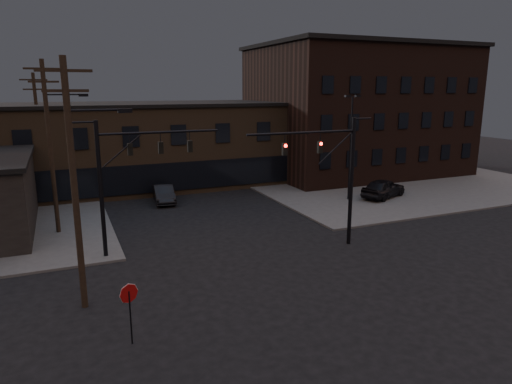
% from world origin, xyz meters
% --- Properties ---
extents(ground, '(140.00, 140.00, 0.00)m').
position_xyz_m(ground, '(0.00, 0.00, 0.00)').
color(ground, black).
rests_on(ground, ground).
extents(sidewalk_ne, '(30.00, 30.00, 0.15)m').
position_xyz_m(sidewalk_ne, '(22.00, 22.00, 0.07)').
color(sidewalk_ne, '#474744').
rests_on(sidewalk_ne, ground).
extents(building_row, '(40.00, 12.00, 8.00)m').
position_xyz_m(building_row, '(0.00, 28.00, 4.00)').
color(building_row, '#483826').
rests_on(building_row, ground).
extents(building_right, '(22.00, 16.00, 14.00)m').
position_xyz_m(building_right, '(22.00, 26.00, 7.00)').
color(building_right, black).
rests_on(building_right, ground).
extents(traffic_signal_near, '(7.12, 0.24, 8.00)m').
position_xyz_m(traffic_signal_near, '(5.36, 4.50, 4.93)').
color(traffic_signal_near, black).
rests_on(traffic_signal_near, ground).
extents(traffic_signal_far, '(7.12, 0.24, 8.00)m').
position_xyz_m(traffic_signal_far, '(-6.72, 8.00, 5.01)').
color(traffic_signal_far, black).
rests_on(traffic_signal_far, ground).
extents(stop_sign, '(0.72, 0.33, 2.48)m').
position_xyz_m(stop_sign, '(-8.00, -1.99, 1.84)').
color(stop_sign, black).
rests_on(stop_sign, ground).
extents(utility_pole_near, '(3.70, 0.28, 11.00)m').
position_xyz_m(utility_pole_near, '(-9.43, 2.00, 5.87)').
color(utility_pole_near, black).
rests_on(utility_pole_near, ground).
extents(utility_pole_mid, '(3.70, 0.28, 11.50)m').
position_xyz_m(utility_pole_mid, '(-10.44, 14.00, 6.13)').
color(utility_pole_mid, black).
rests_on(utility_pole_mid, ground).
extents(utility_pole_far, '(2.20, 0.28, 11.00)m').
position_xyz_m(utility_pole_far, '(-11.50, 26.00, 5.78)').
color(utility_pole_far, black).
rests_on(utility_pole_far, ground).
extents(lot_light_a, '(1.50, 0.28, 9.14)m').
position_xyz_m(lot_light_a, '(13.00, 14.00, 5.51)').
color(lot_light_a, black).
rests_on(lot_light_a, ground).
extents(lot_light_b, '(1.50, 0.28, 9.14)m').
position_xyz_m(lot_light_b, '(19.00, 19.00, 5.51)').
color(lot_light_b, black).
rests_on(lot_light_b, ground).
extents(parked_car_lot_a, '(5.42, 3.78, 1.71)m').
position_xyz_m(parked_car_lot_a, '(16.25, 13.32, 1.01)').
color(parked_car_lot_a, black).
rests_on(parked_car_lot_a, sidewalk_ne).
extents(parked_car_lot_b, '(5.33, 3.25, 1.44)m').
position_xyz_m(parked_car_lot_b, '(13.03, 24.37, 0.87)').
color(parked_car_lot_b, silver).
rests_on(parked_car_lot_b, sidewalk_ne).
extents(car_crossing, '(2.06, 4.73, 1.51)m').
position_xyz_m(car_crossing, '(-2.00, 19.93, 0.76)').
color(car_crossing, black).
rests_on(car_crossing, ground).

